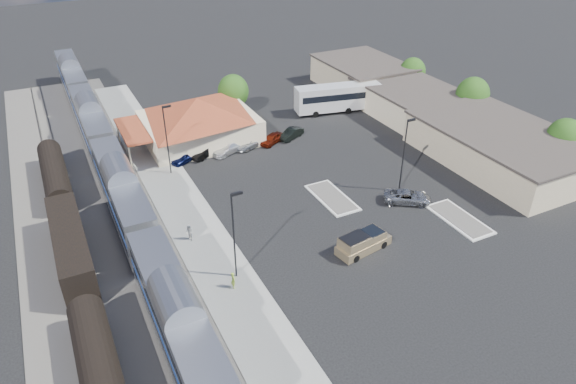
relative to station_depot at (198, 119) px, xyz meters
name	(u,v)px	position (x,y,z in m)	size (l,w,h in m)	color
ground	(310,215)	(4.56, -24.00, -3.13)	(280.00, 280.00, 0.00)	black
railbed	(99,227)	(-16.44, -16.00, -3.07)	(16.00, 100.00, 0.12)	#4C4944
platform	(187,215)	(-7.44, -18.00, -3.04)	(5.50, 92.00, 0.18)	gray
passenger_train	(123,196)	(-13.44, -15.74, -0.26)	(3.00, 104.00, 5.55)	silver
freight_cars	(72,248)	(-19.44, -21.46, -1.21)	(2.80, 46.00, 4.00)	black
station_depot	(198,119)	(0.00, 0.00, 0.00)	(18.35, 12.24, 6.20)	beige
buildings_east	(429,109)	(32.56, -9.72, -0.86)	(14.40, 51.40, 4.80)	#C6B28C
traffic_island_south	(332,197)	(8.56, -22.00, -3.03)	(3.30, 7.50, 0.21)	silver
traffic_island_north	(460,219)	(18.56, -32.00, -3.03)	(3.30, 7.50, 0.21)	silver
lamp_plat_s	(234,229)	(-6.34, -30.00, 2.21)	(1.08, 0.25, 9.00)	black
lamp_plat_n	(167,135)	(-6.34, -8.00, 2.21)	(1.08, 0.25, 9.00)	black
lamp_lot	(405,150)	(16.66, -24.00, 2.21)	(1.08, 0.25, 9.00)	black
tree_east_a	(565,138)	(38.56, -28.00, 0.76)	(4.56, 4.56, 6.42)	#382314
tree_east_b	(472,95)	(38.56, -12.00, 1.09)	(4.94, 4.94, 6.96)	#382314
tree_east_c	(412,72)	(38.56, 2.00, 0.63)	(4.41, 4.41, 6.21)	#382314
tree_depot	(233,91)	(7.56, 6.00, 0.89)	(4.71, 4.71, 6.63)	#382314
pickup_truck	(364,242)	(6.29, -31.77, -2.19)	(6.03, 3.02, 1.99)	tan
suv	(407,197)	(15.71, -26.57, -2.39)	(2.44, 5.30, 1.47)	#979A9F
coach_bus	(338,97)	(22.84, 0.40, -0.64)	(13.78, 5.46, 4.32)	white
person_a	(233,280)	(-7.24, -31.37, -2.11)	(0.61, 0.40, 1.68)	#A9CB3F
person_b	(189,233)	(-8.57, -22.74, -2.06)	(0.87, 0.67, 1.78)	silver
parked_car_a	(185,157)	(-3.94, -5.59, -2.44)	(1.62, 4.04, 1.38)	#0C133E
parked_car_b	(205,151)	(-1.05, -5.29, -2.40)	(1.55, 4.44, 1.46)	black
parked_car_c	(228,147)	(2.15, -5.59, -2.38)	(2.10, 5.17, 1.50)	silver
parked_car_d	(250,143)	(5.35, -5.29, -2.46)	(2.22, 4.82, 1.34)	#9CA0A5
parked_car_e	(272,139)	(8.55, -5.59, -2.44)	(1.64, 4.07, 1.39)	maroon
parked_car_f	(291,134)	(11.75, -5.29, -2.43)	(1.48, 4.24, 1.40)	black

